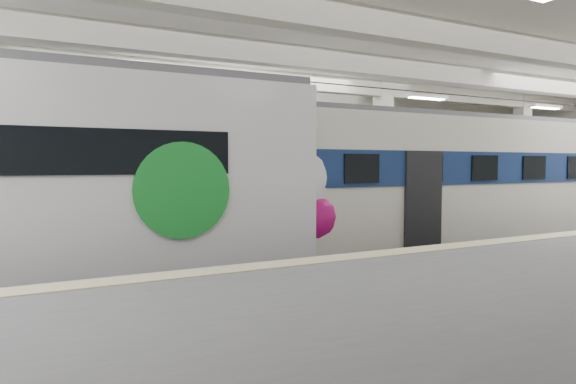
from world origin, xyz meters
TOP-DOWN VIEW (x-y plane):
  - station_hall at (0.00, -1.74)m, footprint 36.00×24.00m
  - modern_emu at (-5.38, -0.00)m, footprint 14.24×2.94m
  - older_rer at (5.83, 0.00)m, footprint 12.25×2.71m
  - far_train at (-6.30, 5.50)m, footprint 14.02×3.30m

SIDE VIEW (x-z plane):
  - older_rer at x=5.83m, z-range 0.10..4.20m
  - modern_emu at x=-5.38m, z-range -0.04..4.53m
  - far_train at x=-6.30m, z-range 0.07..4.52m
  - station_hall at x=0.00m, z-range 0.37..6.12m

